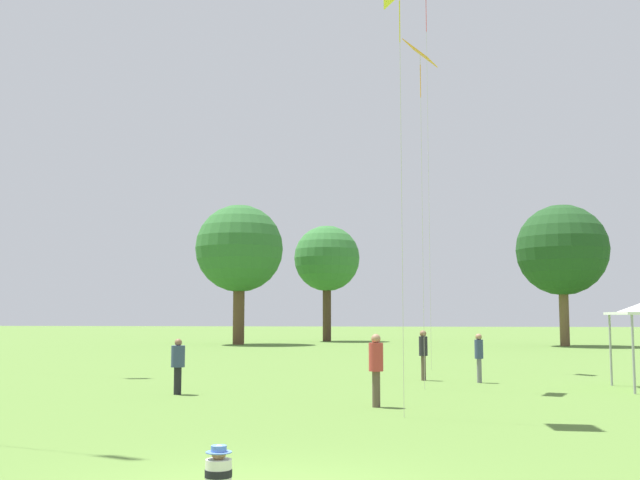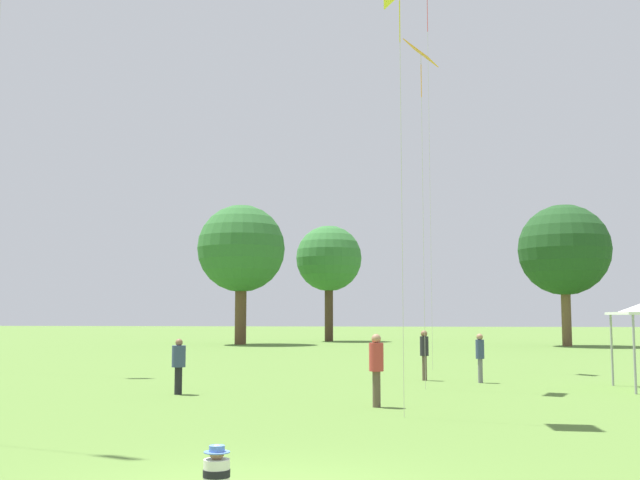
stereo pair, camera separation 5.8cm
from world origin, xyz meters
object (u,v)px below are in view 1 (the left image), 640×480
Objects in this scene: kite_1 at (426,5)px; person_standing_3 at (178,362)px; person_standing_2 at (479,353)px; distant_tree_1 at (562,250)px; seated_toddler at (219,474)px; person_standing_1 at (376,363)px; kite_6 at (420,62)px; distant_tree_2 at (327,259)px; distant_tree_0 at (239,249)px; person_standing_4 at (423,350)px.

person_standing_3 is at bearing 148.69° from kite_1.
person_standing_2 is 0.15× the size of distant_tree_1.
seated_toddler is 9.33m from person_standing_1.
kite_6 reaches higher than distant_tree_2.
distant_tree_0 is at bearing 58.74° from person_standing_1.
person_standing_1 is 0.17× the size of distant_tree_2.
kite_6 reaches higher than person_standing_2.
person_standing_3 is at bearing 115.53° from seated_toddler.
distant_tree_0 is at bearing 32.21° from kite_1.
distant_tree_1 reaches higher than person_standing_1.
person_standing_2 is 10.02m from person_standing_3.
person_standing_1 is at bearing 170.79° from person_standing_3.
kite_1 is at bearing -111.70° from person_standing_4.
person_standing_1 is at bearing -1.99° from person_standing_2.
distant_tree_0 is at bearing 108.33° from seated_toddler.
kite_6 is 43.32m from distant_tree_2.
person_standing_2 is 0.10× the size of kite_1.
kite_6 reaches higher than person_standing_4.
person_standing_4 is 0.16× the size of distant_tree_1.
distant_tree_2 is at bearing 54.69° from distant_tree_0.
person_standing_4 is at bearing -129.21° from person_standing_3.
kite_6 is at bearing 26.08° from person_standing_1.
kite_1 reaches higher than distant_tree_0.
distant_tree_1 is (10.58, 30.91, 6.03)m from person_standing_4.
person_standing_3 is 8.88m from person_standing_4.
person_standing_3 reaches higher than seated_toddler.
distant_tree_1 is 20.46m from distant_tree_2.
distant_tree_2 is (-8.04, 42.47, -2.98)m from kite_6.
person_standing_4 is (6.93, 5.55, 0.13)m from person_standing_3.
seated_toddler is at bearing -76.75° from distant_tree_0.
kite_6 is (1.21, 4.71, 9.15)m from person_standing_1.
kite_6 is (2.68, 13.89, 9.96)m from seated_toddler.
person_standing_4 is at bearing -89.20° from person_standing_2.
seated_toddler is 17.30m from kite_6.
kite_6 is 35.72m from distant_tree_1.
distant_tree_2 is (-6.82, 47.18, 6.17)m from person_standing_1.
person_standing_1 is at bearing -81.77° from distant_tree_2.
person_standing_3 is at bearing 109.23° from person_standing_1.
kite_6 is at bearing -79.28° from distant_tree_2.
seated_toddler is 0.06× the size of distant_tree_2.
person_standing_1 is 6.14m from person_standing_3.
distant_tree_1 reaches higher than distant_tree_2.
distant_tree_2 reaches higher than person_standing_2.
person_standing_3 is 0.14× the size of distant_tree_0.
person_standing_1 is at bearing -71.80° from distant_tree_0.
seated_toddler is at bearing 175.51° from kite_1.
distant_tree_2 is at bearing 48.77° from person_standing_1.
person_standing_3 is 0.15× the size of distant_tree_1.
person_standing_4 is 0.10× the size of kite_1.
person_standing_3 is (-8.76, -4.87, -0.07)m from person_standing_2.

